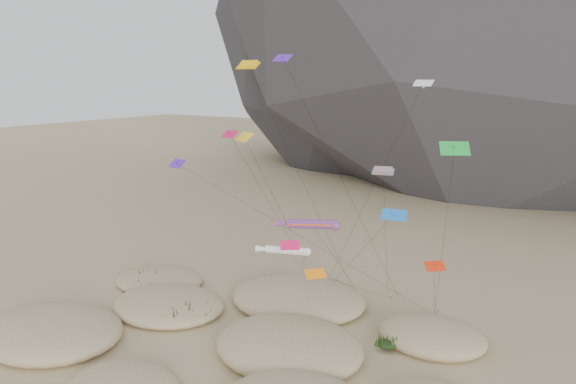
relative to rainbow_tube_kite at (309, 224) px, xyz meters
name	(u,v)px	position (x,y,z in m)	size (l,w,h in m)	color
ground	(230,367)	(-2.42, -10.16, -11.56)	(500.00, 500.00, 0.00)	#CCB789
dunes	(234,332)	(-5.57, -5.43, -10.86)	(49.55, 35.14, 3.63)	#CCB789
dune_grass	(254,342)	(-2.52, -6.26, -10.72)	(42.22, 26.56, 1.57)	black
kite_stakes	(359,291)	(-0.22, 12.70, -11.41)	(23.16, 6.40, 0.30)	#3F2D1E
rainbow_tube_kite	(309,224)	(0.00, 0.00, 0.00)	(7.07, 12.09, 12.35)	#FD5B1A
white_tube_kite	(284,250)	(-1.90, -1.70, -2.60)	(6.12, 14.06, 9.57)	white
orange_parafoil	(250,68)	(-7.68, 0.83, 15.22)	(7.83, 13.10, 27.63)	#EEB10C
multi_parafoil	(383,173)	(6.25, 3.41, 5.26)	(4.47, 11.66, 17.45)	orange
delta_kites	(326,175)	(1.38, 0.79, 5.00)	(32.05, 19.57, 28.10)	red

